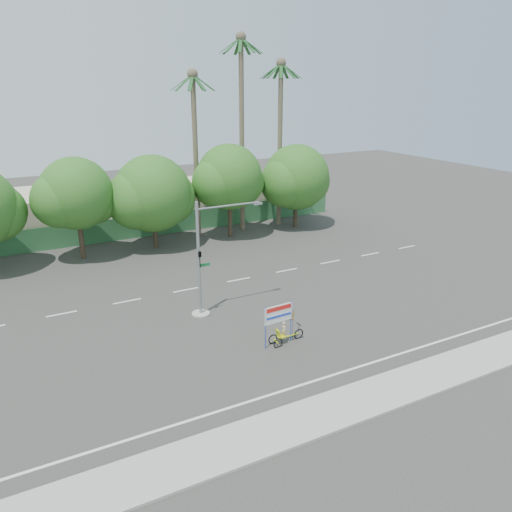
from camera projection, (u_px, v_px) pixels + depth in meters
name	position (u px, v px, depth m)	size (l,w,h in m)	color
ground	(269.00, 333.00, 28.07)	(120.00, 120.00, 0.00)	#33302D
sidewalk_near	(352.00, 404.00, 21.78)	(50.00, 2.40, 0.12)	gray
fence	(155.00, 225.00, 45.71)	(38.00, 0.08, 2.00)	#336B3D
building_left	(31.00, 216.00, 44.74)	(12.00, 8.00, 4.00)	beige
building_right	(215.00, 198.00, 52.72)	(14.00, 8.00, 3.60)	beige
tree_left	(76.00, 196.00, 38.35)	(6.66, 5.60, 8.07)	#473828
tree_center	(152.00, 196.00, 41.18)	(7.62, 6.40, 7.85)	#473828
tree_right	(229.00, 179.00, 44.01)	(6.90, 5.80, 8.36)	#473828
tree_far_right	(296.00, 179.00, 47.28)	(7.38, 6.20, 7.94)	#473828
palm_tall	(242.00, 117.00, 44.44)	(3.73, 3.79, 17.45)	#70604C
palm_mid	(280.00, 127.00, 46.55)	(3.73, 3.79, 15.45)	#70604C
palm_short	(195.00, 137.00, 42.99)	(3.73, 3.79, 14.45)	#70604C
traffic_signal	(204.00, 269.00, 29.47)	(4.72, 1.10, 7.00)	gray
trike_billboard	(282.00, 327.00, 26.61)	(2.49, 0.60, 2.45)	black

